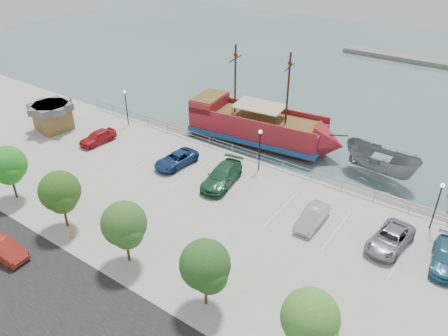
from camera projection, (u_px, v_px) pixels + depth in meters
The scene contains 26 objects.
ground at pixel (220, 210), 38.81m from camera, with size 160.00×160.00×0.00m, color #43615C.
street at pixel (71, 322), 27.03m from camera, with size 100.00×8.00×0.04m, color black.
sidewalk at pixel (139, 266), 31.25m from camera, with size 100.00×4.00×0.05m, color #9F9688.
seawall_railing at pixel (266, 159), 43.51m from camera, with size 50.00×0.06×1.00m.
pirate_ship at pixel (268, 129), 48.65m from camera, with size 18.07×6.80×11.27m.
patrol_boat at pixel (380, 164), 42.83m from camera, with size 2.92×7.76×3.00m, color slate.
dock_west at pixel (166, 130), 52.39m from camera, with size 7.07×2.02×0.40m, color gray.
dock_mid at pixel (353, 192), 40.87m from camera, with size 6.38×1.82×0.36m, color gray.
dock_east at pixel (417, 213), 38.00m from camera, with size 7.78×2.22×0.44m, color #6D675C.
shed at pixel (52, 116), 49.88m from camera, with size 4.34×4.34×3.12m.
street_sedan at pixel (2, 248), 31.84m from camera, with size 1.49×4.26×1.40m, color #B02A1E.
fire_hydrant at pixel (72, 234), 33.65m from camera, with size 0.26×0.26×0.75m.
lamp_post_left at pixel (126, 101), 50.25m from camera, with size 0.36×0.36×4.28m.
lamp_post_mid at pixel (260, 143), 41.36m from camera, with size 0.36×0.36×4.28m.
lamp_post_right at pixel (439, 198), 33.47m from camera, with size 0.36×0.36×4.28m.
tree_b at pixel (8, 166), 36.85m from camera, with size 3.30×3.20×5.00m.
tree_c at pixel (60, 193), 33.40m from camera, with size 3.30×3.20×5.00m.
tree_d at pixel (125, 226), 29.94m from camera, with size 3.30×3.20×5.00m.
tree_e at pixel (206, 267), 26.49m from camera, with size 3.30×3.20×5.00m.
tree_f at pixel (312, 321), 23.03m from camera, with size 3.30×3.20×5.00m.
parked_car_a at pixel (98, 137), 47.37m from camera, with size 1.69×4.20×1.43m, color red.
parked_car_c at pixel (176, 159), 43.20m from camera, with size 2.21×4.80×1.33m, color navy.
parked_car_d at pixel (222, 176), 40.22m from camera, with size 2.32×5.70×1.65m, color #235A37.
parked_car_f at pixel (312, 217), 35.10m from camera, with size 1.47×4.22×1.39m, color silver.
parked_car_g at pixel (390, 239), 32.76m from camera, with size 2.30×4.99×1.39m, color gray.
parked_car_h at pixel (446, 258), 31.01m from camera, with size 1.94×4.77×1.38m, color #2B607E.
Camera 1 is at (18.33, -25.56, 22.03)m, focal length 35.00 mm.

